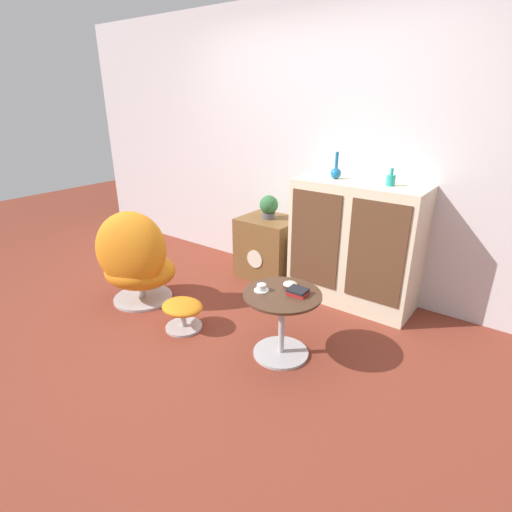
{
  "coord_description": "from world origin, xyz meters",
  "views": [
    {
      "loc": [
        1.89,
        -1.82,
        1.77
      ],
      "look_at": [
        0.08,
        0.61,
        0.55
      ],
      "focal_mm": 28.0,
      "sensor_mm": 36.0,
      "label": 1
    }
  ],
  "objects_px": {
    "tv_console": "(269,247)",
    "bowl": "(290,284)",
    "teacup": "(261,288)",
    "vase_leftmost": "(336,172)",
    "sideboard": "(355,244)",
    "vase_inner_left": "(391,180)",
    "potted_plant": "(269,206)",
    "ottoman": "(183,310)",
    "egg_chair": "(136,261)",
    "coffee_table": "(282,318)",
    "book_stack": "(298,292)"
  },
  "relations": [
    {
      "from": "tv_console",
      "to": "bowl",
      "type": "height_order",
      "value": "tv_console"
    },
    {
      "from": "teacup",
      "to": "vase_leftmost",
      "type": "bearing_deg",
      "value": 92.17
    },
    {
      "from": "sideboard",
      "to": "vase_inner_left",
      "type": "xyz_separation_m",
      "value": [
        0.24,
        0.0,
        0.6
      ]
    },
    {
      "from": "vase_leftmost",
      "to": "tv_console",
      "type": "bearing_deg",
      "value": -179.64
    },
    {
      "from": "potted_plant",
      "to": "teacup",
      "type": "height_order",
      "value": "potted_plant"
    },
    {
      "from": "ottoman",
      "to": "vase_leftmost",
      "type": "height_order",
      "value": "vase_leftmost"
    },
    {
      "from": "potted_plant",
      "to": "vase_inner_left",
      "type": "bearing_deg",
      "value": 0.19
    },
    {
      "from": "potted_plant",
      "to": "bowl",
      "type": "relative_size",
      "value": 2.25
    },
    {
      "from": "egg_chair",
      "to": "teacup",
      "type": "height_order",
      "value": "egg_chair"
    },
    {
      "from": "tv_console",
      "to": "coffee_table",
      "type": "distance_m",
      "value": 1.39
    },
    {
      "from": "ottoman",
      "to": "vase_leftmost",
      "type": "bearing_deg",
      "value": 62.96
    },
    {
      "from": "sideboard",
      "to": "ottoman",
      "type": "bearing_deg",
      "value": -124.94
    },
    {
      "from": "egg_chair",
      "to": "vase_inner_left",
      "type": "bearing_deg",
      "value": 33.91
    },
    {
      "from": "coffee_table",
      "to": "potted_plant",
      "type": "distance_m",
      "value": 1.46
    },
    {
      "from": "sideboard",
      "to": "potted_plant",
      "type": "bearing_deg",
      "value": 180.0
    },
    {
      "from": "tv_console",
      "to": "egg_chair",
      "type": "bearing_deg",
      "value": -117.13
    },
    {
      "from": "sideboard",
      "to": "egg_chair",
      "type": "relative_size",
      "value": 1.24
    },
    {
      "from": "teacup",
      "to": "book_stack",
      "type": "height_order",
      "value": "teacup"
    },
    {
      "from": "egg_chair",
      "to": "vase_leftmost",
      "type": "xyz_separation_m",
      "value": [
        1.3,
        1.19,
        0.76
      ]
    },
    {
      "from": "ottoman",
      "to": "coffee_table",
      "type": "relative_size",
      "value": 0.64
    },
    {
      "from": "coffee_table",
      "to": "teacup",
      "type": "height_order",
      "value": "teacup"
    },
    {
      "from": "bowl",
      "to": "book_stack",
      "type": "bearing_deg",
      "value": -33.1
    },
    {
      "from": "egg_chair",
      "to": "bowl",
      "type": "xyz_separation_m",
      "value": [
        1.47,
        0.23,
        0.11
      ]
    },
    {
      "from": "tv_console",
      "to": "book_stack",
      "type": "xyz_separation_m",
      "value": [
        0.96,
        -1.03,
        0.21
      ]
    },
    {
      "from": "egg_chair",
      "to": "vase_inner_left",
      "type": "distance_m",
      "value": 2.27
    },
    {
      "from": "egg_chair",
      "to": "potted_plant",
      "type": "distance_m",
      "value": 1.38
    },
    {
      "from": "ottoman",
      "to": "book_stack",
      "type": "distance_m",
      "value": 1.01
    },
    {
      "from": "vase_inner_left",
      "to": "teacup",
      "type": "relative_size",
      "value": 1.33
    },
    {
      "from": "sideboard",
      "to": "bowl",
      "type": "distance_m",
      "value": 0.96
    },
    {
      "from": "coffee_table",
      "to": "bowl",
      "type": "height_order",
      "value": "bowl"
    },
    {
      "from": "tv_console",
      "to": "vase_inner_left",
      "type": "relative_size",
      "value": 4.51
    },
    {
      "from": "vase_inner_left",
      "to": "ottoman",
      "type": "bearing_deg",
      "value": -131.62
    },
    {
      "from": "vase_inner_left",
      "to": "teacup",
      "type": "distance_m",
      "value": 1.37
    },
    {
      "from": "teacup",
      "to": "bowl",
      "type": "distance_m",
      "value": 0.22
    },
    {
      "from": "coffee_table",
      "to": "tv_console",
      "type": "bearing_deg",
      "value": 128.9
    },
    {
      "from": "egg_chair",
      "to": "ottoman",
      "type": "distance_m",
      "value": 0.7
    },
    {
      "from": "potted_plant",
      "to": "teacup",
      "type": "xyz_separation_m",
      "value": [
        0.74,
        -1.14,
        -0.23
      ]
    },
    {
      "from": "bowl",
      "to": "teacup",
      "type": "bearing_deg",
      "value": -125.56
    },
    {
      "from": "sideboard",
      "to": "tv_console",
      "type": "distance_m",
      "value": 0.96
    },
    {
      "from": "teacup",
      "to": "bowl",
      "type": "bearing_deg",
      "value": 54.44
    },
    {
      "from": "egg_chair",
      "to": "book_stack",
      "type": "bearing_deg",
      "value": 5.95
    },
    {
      "from": "book_stack",
      "to": "bowl",
      "type": "height_order",
      "value": "book_stack"
    },
    {
      "from": "ottoman",
      "to": "teacup",
      "type": "distance_m",
      "value": 0.79
    },
    {
      "from": "coffee_table",
      "to": "book_stack",
      "type": "height_order",
      "value": "book_stack"
    },
    {
      "from": "teacup",
      "to": "tv_console",
      "type": "bearing_deg",
      "value": 122.79
    },
    {
      "from": "teacup",
      "to": "bowl",
      "type": "height_order",
      "value": "teacup"
    },
    {
      "from": "potted_plant",
      "to": "bowl",
      "type": "height_order",
      "value": "potted_plant"
    },
    {
      "from": "coffee_table",
      "to": "bowl",
      "type": "distance_m",
      "value": 0.25
    },
    {
      "from": "vase_inner_left",
      "to": "tv_console",
      "type": "bearing_deg",
      "value": -179.79
    },
    {
      "from": "teacup",
      "to": "coffee_table",
      "type": "bearing_deg",
      "value": 21.1
    }
  ]
}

